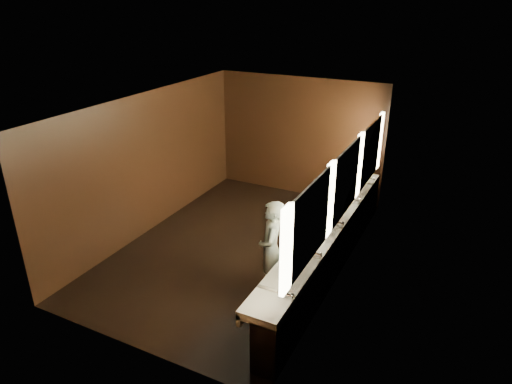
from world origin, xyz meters
TOP-DOWN VIEW (x-y plane):
  - floor at (0.00, 0.00)m, footprint 6.00×6.00m
  - ceiling at (0.00, 0.00)m, footprint 4.00×6.00m
  - wall_back at (0.00, 3.00)m, footprint 4.00×0.02m
  - wall_front at (0.00, -3.00)m, footprint 4.00×0.02m
  - wall_left at (-2.00, 0.00)m, footprint 0.02×6.00m
  - wall_right at (2.00, 0.00)m, footprint 0.02×6.00m
  - sink_counter at (1.79, 0.00)m, footprint 0.55×5.40m
  - mirror_band at (1.98, -0.00)m, footprint 0.06×5.03m
  - person at (1.15, -1.00)m, footprint 0.56×0.69m
  - trash_bin at (1.58, -0.92)m, footprint 0.45×0.45m

SIDE VIEW (x-z plane):
  - floor at x=0.00m, z-range 0.00..0.00m
  - trash_bin at x=1.58m, z-range 0.00..0.58m
  - sink_counter at x=1.79m, z-range -0.01..1.00m
  - person at x=1.15m, z-range 0.00..1.62m
  - wall_back at x=0.00m, z-range 0.00..2.80m
  - wall_front at x=0.00m, z-range 0.00..2.80m
  - wall_left at x=-2.00m, z-range 0.00..2.80m
  - wall_right at x=2.00m, z-range 0.00..2.80m
  - mirror_band at x=1.98m, z-range 1.17..2.32m
  - ceiling at x=0.00m, z-range 2.79..2.81m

